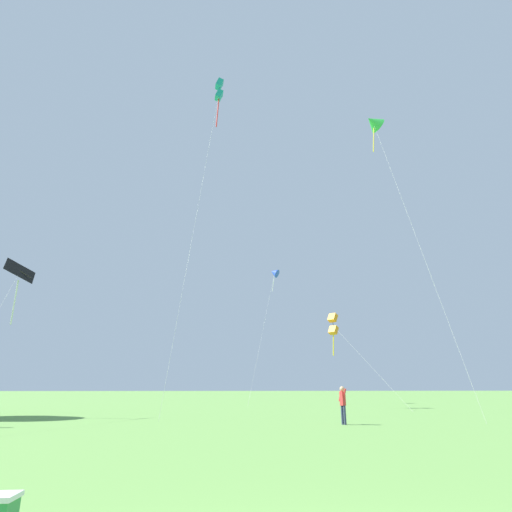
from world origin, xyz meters
The scene contains 6 objects.
kite_teal_box centered at (-1.81, 29.66, 27.43)m, with size 2.77×10.31×28.71m.
kite_orange_box centered at (8.58, 33.01, 6.79)m, with size 4.31×6.14×7.81m.
kite_green_small centered at (9.97, 23.73, 20.79)m, with size 2.14×7.55×21.60m.
kite_black_large centered at (-13.36, 22.78, 7.69)m, with size 4.44×12.90×9.18m.
kite_blue_delta centered at (5.04, 44.49, 14.42)m, with size 4.26×7.37×15.08m.
person_child_small centered at (4.51, 17.29, 1.01)m, with size 0.30×0.52×1.68m.
Camera 1 is at (-1.35, -3.03, 1.64)m, focal length 29.78 mm.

